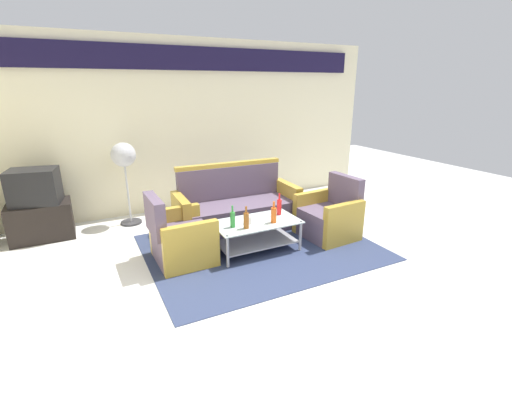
# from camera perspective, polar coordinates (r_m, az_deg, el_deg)

# --- Properties ---
(ground_plane) EXTENTS (14.00, 14.00, 0.00)m
(ground_plane) POSITION_cam_1_polar(r_m,az_deg,el_deg) (4.18, 6.60, -11.34)
(ground_plane) COLOR white
(wall_back) EXTENTS (6.52, 0.19, 2.80)m
(wall_back) POSITION_cam_1_polar(r_m,az_deg,el_deg) (6.42, -8.31, 13.02)
(wall_back) COLOR beige
(wall_back) RESTS_ON ground
(rug) EXTENTS (2.92, 2.29, 0.01)m
(rug) POSITION_cam_1_polar(r_m,az_deg,el_deg) (4.85, 0.74, -6.69)
(rug) COLOR #2D3856
(rug) RESTS_ON ground
(couch) EXTENTS (1.82, 0.79, 0.96)m
(couch) POSITION_cam_1_polar(r_m,az_deg,el_deg) (5.36, -3.11, -0.64)
(couch) COLOR #5B4C60
(couch) RESTS_ON rug
(armchair_left) EXTENTS (0.71, 0.77, 0.85)m
(armchair_left) POSITION_cam_1_polar(r_m,az_deg,el_deg) (4.50, -11.97, -5.30)
(armchair_left) COLOR #5B4C60
(armchair_left) RESTS_ON rug
(armchair_right) EXTENTS (0.74, 0.80, 0.85)m
(armchair_right) POSITION_cam_1_polar(r_m,az_deg,el_deg) (5.21, 11.52, -1.90)
(armchair_right) COLOR #5B4C60
(armchair_right) RESTS_ON rug
(coffee_table) EXTENTS (1.10, 0.60, 0.40)m
(coffee_table) POSITION_cam_1_polar(r_m,az_deg,el_deg) (4.66, 0.06, -4.22)
(coffee_table) COLOR silver
(coffee_table) RESTS_ON rug
(bottle_red) EXTENTS (0.06, 0.06, 0.30)m
(bottle_red) POSITION_cam_1_polar(r_m,az_deg,el_deg) (4.82, 3.70, -0.26)
(bottle_red) COLOR red
(bottle_red) RESTS_ON coffee_table
(bottle_brown) EXTENTS (0.07, 0.07, 0.28)m
(bottle_brown) POSITION_cam_1_polar(r_m,az_deg,el_deg) (4.36, -1.55, -2.40)
(bottle_brown) COLOR brown
(bottle_brown) RESTS_ON coffee_table
(bottle_orange) EXTENTS (0.07, 0.07, 0.28)m
(bottle_orange) POSITION_cam_1_polar(r_m,az_deg,el_deg) (4.55, 2.83, -1.52)
(bottle_orange) COLOR #D85919
(bottle_orange) RESTS_ON coffee_table
(bottle_green) EXTENTS (0.06, 0.06, 0.28)m
(bottle_green) POSITION_cam_1_polar(r_m,az_deg,el_deg) (4.40, -3.72, -2.24)
(bottle_green) COLOR #2D8C38
(bottle_green) RESTS_ON coffee_table
(cup) EXTENTS (0.08, 0.08, 0.10)m
(cup) POSITION_cam_1_polar(r_m,az_deg,el_deg) (4.52, -1.13, -2.36)
(cup) COLOR silver
(cup) RESTS_ON coffee_table
(tv_stand) EXTENTS (0.80, 0.50, 0.52)m
(tv_stand) POSITION_cam_1_polar(r_m,az_deg,el_deg) (5.87, -30.89, -2.19)
(tv_stand) COLOR black
(tv_stand) RESTS_ON ground
(television) EXTENTS (0.67, 0.54, 0.48)m
(television) POSITION_cam_1_polar(r_m,az_deg,el_deg) (5.74, -31.70, 2.50)
(television) COLOR black
(television) RESTS_ON tv_stand
(pedestal_fan) EXTENTS (0.36, 0.36, 1.27)m
(pedestal_fan) POSITION_cam_1_polar(r_m,az_deg,el_deg) (5.73, -20.21, 6.76)
(pedestal_fan) COLOR #2D2D33
(pedestal_fan) RESTS_ON ground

